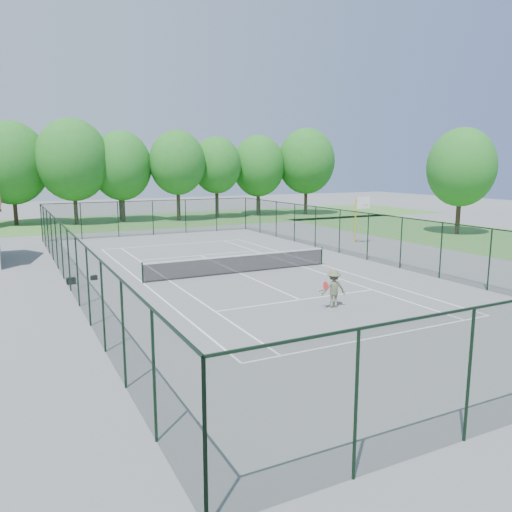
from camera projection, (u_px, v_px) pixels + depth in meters
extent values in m
plane|color=slate|center=(240.00, 273.00, 28.02)|extent=(140.00, 140.00, 0.00)
cube|color=#4A8637|center=(124.00, 222.00, 54.38)|extent=(80.00, 16.00, 0.01)
cube|color=#4A8637|center=(477.00, 237.00, 42.19)|extent=(14.00, 40.00, 0.01)
cube|color=white|center=(175.00, 244.00, 38.46)|extent=(10.97, 0.08, 0.01)
cube|color=white|center=(382.00, 336.00, 17.58)|extent=(10.97, 0.08, 0.01)
cube|color=white|center=(200.00, 255.00, 33.64)|extent=(8.23, 0.08, 0.01)
cube|color=white|center=(300.00, 300.00, 22.40)|extent=(8.23, 0.08, 0.01)
cube|color=white|center=(321.00, 265.00, 30.46)|extent=(0.08, 23.77, 0.01)
cube|color=white|center=(143.00, 283.00, 25.59)|extent=(0.08, 23.77, 0.01)
cube|color=white|center=(302.00, 267.00, 29.85)|extent=(0.08, 23.77, 0.01)
cube|color=white|center=(169.00, 280.00, 26.19)|extent=(0.08, 23.77, 0.01)
cube|color=white|center=(240.00, 273.00, 28.02)|extent=(0.08, 12.80, 0.01)
cylinder|color=black|center=(142.00, 273.00, 25.48)|extent=(0.08, 0.08, 1.10)
cylinder|color=black|center=(322.00, 256.00, 30.37)|extent=(0.08, 0.08, 1.10)
cube|color=black|center=(240.00, 264.00, 27.93)|extent=(11.00, 0.02, 0.96)
cube|color=white|center=(240.00, 256.00, 27.85)|extent=(11.00, 0.05, 0.07)
cube|color=#193421|center=(153.00, 218.00, 43.57)|extent=(18.00, 0.02, 3.00)
cube|color=#193421|center=(368.00, 237.00, 31.75)|extent=(0.02, 36.00, 3.00)
cube|color=#193421|center=(69.00, 260.00, 23.76)|extent=(0.02, 36.00, 3.00)
cube|color=black|center=(152.00, 201.00, 43.31)|extent=(18.00, 0.05, 0.05)
cube|color=black|center=(369.00, 213.00, 31.49)|extent=(0.05, 36.00, 0.05)
cube|color=black|center=(67.00, 229.00, 23.50)|extent=(0.05, 36.00, 0.05)
cylinder|color=#3D2A1D|center=(123.00, 202.00, 54.01)|extent=(0.40, 0.40, 4.20)
ellipsoid|color=#298026|center=(121.00, 166.00, 53.32)|extent=(6.40, 6.40, 7.40)
cylinder|color=#3D2A1D|center=(258.00, 198.00, 61.34)|extent=(0.40, 0.40, 4.20)
ellipsoid|color=#298026|center=(258.00, 166.00, 60.65)|extent=(6.40, 6.40, 7.40)
cylinder|color=yellow|center=(355.00, 221.00, 39.03)|extent=(0.12, 0.12, 3.50)
cube|color=yellow|center=(360.00, 200.00, 38.35)|extent=(0.08, 0.90, 0.08)
cube|color=white|center=(363.00, 203.00, 37.98)|extent=(1.20, 0.05, 0.90)
torus|color=#CF4B00|center=(365.00, 205.00, 37.81)|extent=(0.48, 0.48, 0.02)
cylinder|color=#3D2A1D|center=(458.00, 211.00, 44.06)|extent=(0.39, 0.39, 4.10)
ellipsoid|color=#298026|center=(461.00, 167.00, 43.39)|extent=(5.86, 5.86, 6.83)
cube|color=black|center=(71.00, 281.00, 25.36)|extent=(0.46, 0.31, 0.34)
cube|color=black|center=(94.00, 278.00, 26.32)|extent=(0.37, 0.30, 0.25)
imported|color=#5B6344|center=(334.00, 289.00, 21.09)|extent=(1.16, 0.85, 1.62)
sphere|color=#CAF433|center=(344.00, 280.00, 21.77)|extent=(0.07, 0.07, 0.07)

